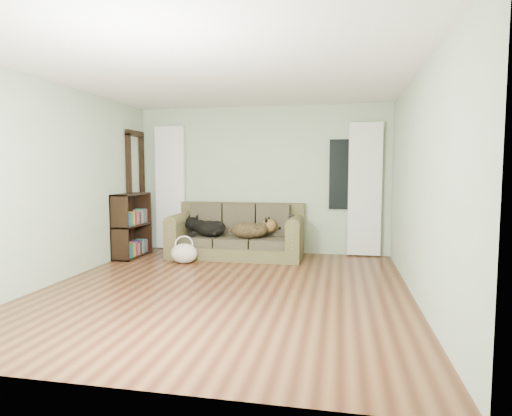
% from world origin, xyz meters
% --- Properties ---
extents(floor, '(5.00, 5.00, 0.00)m').
position_xyz_m(floor, '(0.00, 0.00, 0.00)').
color(floor, '#452315').
rests_on(floor, ground).
extents(ceiling, '(5.00, 5.00, 0.00)m').
position_xyz_m(ceiling, '(0.00, 0.00, 2.60)').
color(ceiling, white).
rests_on(ceiling, ground).
extents(wall_back, '(4.50, 0.04, 2.60)m').
position_xyz_m(wall_back, '(0.00, 2.50, 1.30)').
color(wall_back, '#A9B7A0').
rests_on(wall_back, ground).
extents(wall_left, '(0.04, 5.00, 2.60)m').
position_xyz_m(wall_left, '(-2.25, 0.00, 1.30)').
color(wall_left, '#A9B7A0').
rests_on(wall_left, ground).
extents(wall_right, '(0.04, 5.00, 2.60)m').
position_xyz_m(wall_right, '(2.25, 0.00, 1.30)').
color(wall_right, '#A9B7A0').
rests_on(wall_right, ground).
extents(curtain_left, '(0.55, 0.08, 2.25)m').
position_xyz_m(curtain_left, '(-1.70, 2.42, 1.15)').
color(curtain_left, white).
rests_on(curtain_left, ground).
extents(curtain_right, '(0.55, 0.08, 2.25)m').
position_xyz_m(curtain_right, '(1.80, 2.42, 1.15)').
color(curtain_right, white).
rests_on(curtain_right, ground).
extents(window_pane, '(0.50, 0.03, 1.20)m').
position_xyz_m(window_pane, '(1.45, 2.47, 1.40)').
color(window_pane, black).
rests_on(window_pane, wall_back).
extents(door_casing, '(0.07, 0.60, 2.10)m').
position_xyz_m(door_casing, '(-2.20, 2.05, 1.05)').
color(door_casing, black).
rests_on(door_casing, ground).
extents(sofa, '(2.24, 0.97, 0.92)m').
position_xyz_m(sofa, '(-0.34, 1.97, 0.45)').
color(sofa, brown).
rests_on(sofa, floor).
extents(dog_black_lab, '(0.79, 0.74, 0.27)m').
position_xyz_m(dog_black_lab, '(-0.83, 1.92, 0.48)').
color(dog_black_lab, black).
rests_on(dog_black_lab, sofa).
extents(dog_shepherd, '(0.69, 0.53, 0.28)m').
position_xyz_m(dog_shepherd, '(-0.04, 1.88, 0.49)').
color(dog_shepherd, black).
rests_on(dog_shepherd, sofa).
extents(tv_remote, '(0.08, 0.17, 0.02)m').
position_xyz_m(tv_remote, '(0.61, 1.87, 0.73)').
color(tv_remote, black).
rests_on(tv_remote, sofa).
extents(tote_bag, '(0.47, 0.39, 0.31)m').
position_xyz_m(tote_bag, '(-1.03, 1.30, 0.16)').
color(tote_bag, beige).
rests_on(tote_bag, floor).
extents(bookshelf, '(0.43, 0.90, 1.08)m').
position_xyz_m(bookshelf, '(-2.09, 1.64, 0.50)').
color(bookshelf, black).
rests_on(bookshelf, floor).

